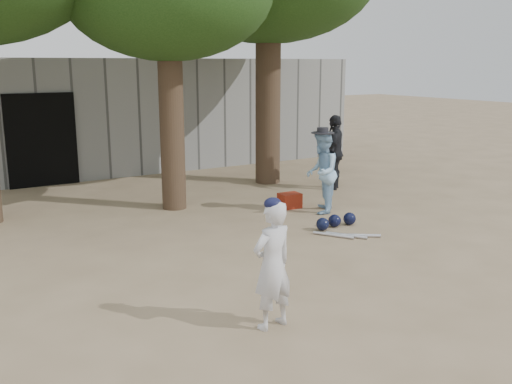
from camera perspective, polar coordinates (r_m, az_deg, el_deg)
ground at (r=7.87m, az=0.03°, el=-8.65°), size 70.00×70.00×0.00m
boy_player at (r=6.26m, az=1.65°, el=-7.34°), size 0.58×0.43×1.45m
spectator_blue at (r=11.14m, az=6.58°, el=1.96°), size 0.97×0.99×1.60m
spectator_dark at (r=13.34m, az=7.88°, el=3.96°), size 1.03×0.99×1.72m
red_bag at (r=11.59m, az=3.39°, el=-0.86°), size 0.43×0.34×0.30m
back_building at (r=17.08m, az=-18.41°, el=7.50°), size 16.00×5.24×3.00m
helmet_row at (r=10.30m, az=7.98°, el=-2.90°), size 0.87×0.29×0.23m
bat_pile at (r=9.79m, az=9.03°, el=-4.29°), size 0.89×0.79×0.06m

